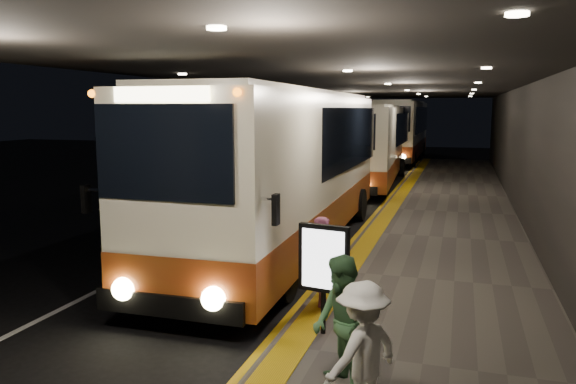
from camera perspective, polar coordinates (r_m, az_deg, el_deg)
The scene contains 16 objects.
ground at distance 12.47m, azimuth -8.07°, elevation -8.72°, with size 90.00×90.00×0.00m, color black.
lane_line_white at distance 17.60m, azimuth -6.44°, elevation -3.59°, with size 0.12×50.00×0.01m, color silver.
kerb_stripe_yellow at distance 16.41m, azimuth 7.00°, elevation -4.49°, with size 0.18×50.00×0.01m, color gold.
sidewalk at distance 16.16m, azimuth 15.44°, elevation -4.68°, with size 4.50×50.00×0.15m, color #514C44.
tactile_strip at distance 16.30m, azimuth 8.74°, elevation -4.07°, with size 0.50×50.00×0.01m, color gold.
terminal_wall at distance 15.87m, azimuth 24.03°, elevation 5.34°, with size 0.10×50.00×6.00m, color black.
support_columns at distance 16.24m, azimuth -7.01°, elevation 3.23°, with size 0.80×24.80×4.40m.
canopy at distance 16.00m, azimuth 7.84°, elevation 11.74°, with size 9.00×50.00×0.40m, color black.
coach_main at distance 14.63m, azimuth -0.09°, elevation 1.62°, with size 2.94×12.91×4.00m.
coach_second at distance 27.51m, azimuth 8.41°, elevation 4.47°, with size 3.10×11.97×3.73m.
coach_third at distance 40.61m, azimuth 11.42°, elevation 5.90°, with size 2.75×13.00×4.09m.
passenger_boarding at distance 10.12m, azimuth 3.67°, elevation -7.04°, with size 0.59×0.39×1.62m, color #B05280.
passenger_waiting_green at distance 7.18m, azimuth 5.45°, elevation -13.24°, with size 0.84×0.52×1.73m, color #3C6C41.
passenger_waiting_white at distance 6.59m, azimuth 7.54°, elevation -15.82°, with size 1.05×0.49×1.63m, color white.
info_sign at distance 8.77m, azimuth 3.64°, elevation -7.00°, with size 0.83×0.25×1.75m.
stanchion_post at distance 10.76m, azimuth 4.38°, elevation -7.62°, with size 0.05×0.05×1.08m, color black.
Camera 1 is at (5.14, -10.75, 3.67)m, focal length 35.00 mm.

